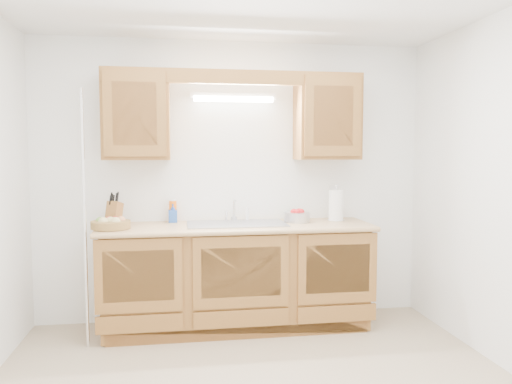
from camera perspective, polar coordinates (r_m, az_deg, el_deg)
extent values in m
cube|color=white|center=(4.53, -2.67, 1.21)|extent=(3.50, 0.02, 2.50)
cube|color=white|center=(1.60, 8.95, -4.99)|extent=(3.50, 0.02, 2.50)
cube|color=#98602C|center=(4.36, -2.20, -9.70)|extent=(2.20, 0.60, 0.86)
cube|color=tan|center=(4.26, -2.20, -4.01)|extent=(2.30, 0.63, 0.04)
cube|color=#98602C|center=(4.36, -13.49, 8.52)|extent=(0.55, 0.33, 0.75)
cube|color=#98602C|center=(4.54, 8.12, 8.44)|extent=(0.55, 0.33, 0.75)
cube|color=#98602C|center=(4.26, -2.26, 12.99)|extent=(2.20, 0.05, 0.12)
cylinder|color=white|center=(4.45, -2.56, 10.56)|extent=(0.70, 0.05, 0.05)
cube|color=white|center=(4.48, -2.61, 10.90)|extent=(0.76, 0.06, 0.05)
cube|color=#9E9EA3|center=(4.28, -2.23, -3.66)|extent=(0.84, 0.46, 0.01)
cube|color=#9E9EA3|center=(4.27, -5.03, -4.81)|extent=(0.39, 0.40, 0.16)
cube|color=#9E9EA3|center=(4.32, 0.55, -4.69)|extent=(0.39, 0.40, 0.16)
cylinder|color=silver|center=(4.47, -2.52, -3.08)|extent=(0.06, 0.06, 0.04)
cylinder|color=silver|center=(4.46, -2.53, -2.06)|extent=(0.02, 0.02, 0.16)
cylinder|color=silver|center=(4.40, -2.46, -0.98)|extent=(0.02, 0.12, 0.02)
cylinder|color=white|center=(4.48, -1.00, -2.55)|extent=(0.03, 0.03, 0.12)
cylinder|color=silver|center=(4.03, -18.99, -3.01)|extent=(0.03, 0.03, 2.00)
cube|color=white|center=(4.73, 8.87, 0.09)|extent=(0.08, 0.01, 0.12)
cylinder|color=olive|center=(4.18, -16.27, -3.60)|extent=(0.39, 0.39, 0.06)
sphere|color=#D8C67F|center=(4.15, -17.05, -3.28)|extent=(0.08, 0.08, 0.08)
sphere|color=#D8C67F|center=(4.12, -15.76, -3.30)|extent=(0.08, 0.08, 0.08)
sphere|color=tan|center=(4.20, -15.16, -3.17)|extent=(0.07, 0.07, 0.07)
sphere|color=red|center=(4.23, -16.42, -3.15)|extent=(0.07, 0.07, 0.07)
sphere|color=#72A53F|center=(4.21, -17.40, -3.20)|extent=(0.07, 0.07, 0.07)
sphere|color=#D8C67F|center=(4.16, -16.29, -3.24)|extent=(0.08, 0.08, 0.08)
sphere|color=red|center=(4.25, -15.79, -3.12)|extent=(0.07, 0.07, 0.07)
cube|color=#98602C|center=(4.39, -15.91, -2.37)|extent=(0.15, 0.19, 0.22)
cylinder|color=black|center=(4.36, -16.32, -0.90)|extent=(0.03, 0.04, 0.08)
cylinder|color=black|center=(4.36, -15.97, -0.84)|extent=(0.03, 0.04, 0.08)
cylinder|color=black|center=(4.36, -15.62, -0.79)|extent=(0.03, 0.04, 0.08)
cylinder|color=black|center=(4.40, -16.15, -0.70)|extent=(0.03, 0.04, 0.08)
cylinder|color=black|center=(4.39, -15.69, -0.64)|extent=(0.03, 0.04, 0.08)
cylinder|color=black|center=(4.42, -16.22, -0.57)|extent=(0.03, 0.04, 0.08)
cylinder|color=black|center=(4.42, -15.53, -0.51)|extent=(0.03, 0.04, 0.08)
cylinder|color=orange|center=(4.47, -9.48, -2.18)|extent=(0.09, 0.09, 0.19)
cylinder|color=white|center=(4.46, -9.49, -0.93)|extent=(0.07, 0.07, 0.01)
imported|color=blue|center=(4.44, -9.48, -2.39)|extent=(0.08, 0.08, 0.16)
cube|color=#CC333F|center=(4.60, 4.15, -3.11)|extent=(0.11, 0.07, 0.01)
cube|color=green|center=(4.60, 4.15, -2.99)|extent=(0.11, 0.07, 0.02)
cylinder|color=silver|center=(4.54, 9.11, -3.22)|extent=(0.16, 0.16, 0.01)
cylinder|color=silver|center=(4.52, 9.14, -1.28)|extent=(0.02, 0.02, 0.32)
cylinder|color=white|center=(4.52, 9.13, -1.47)|extent=(0.16, 0.16, 0.27)
sphere|color=silver|center=(4.51, 9.16, 0.73)|extent=(0.02, 0.02, 0.02)
cylinder|color=silver|center=(4.42, 4.68, -2.87)|extent=(0.23, 0.23, 0.09)
sphere|color=red|center=(4.41, 4.34, -2.31)|extent=(0.06, 0.06, 0.06)
sphere|color=red|center=(4.43, 4.96, -2.27)|extent=(0.06, 0.06, 0.06)
sphere|color=red|center=(4.39, 4.76, -2.34)|extent=(0.06, 0.06, 0.06)
sphere|color=red|center=(4.40, 5.18, -2.32)|extent=(0.06, 0.06, 0.06)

